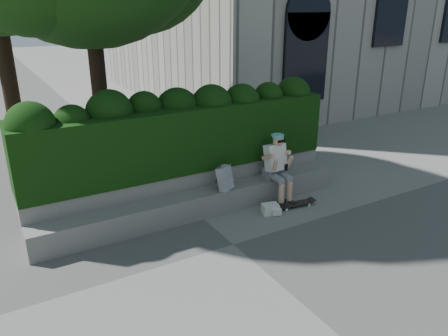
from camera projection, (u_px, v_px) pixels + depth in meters
ground at (233, 244)px, 7.20m from camera, size 80.00×80.00×0.00m
bench_ledge at (199, 204)px, 8.13m from camera, size 6.00×0.45×0.45m
planter_wall at (187, 188)px, 8.47m from camera, size 6.00×0.50×0.75m
hedge at (181, 137)px, 8.30m from camera, size 6.00×1.00×1.20m
person at (277, 165)px, 8.57m from camera, size 0.40×0.76×1.38m
skateboard at (296, 204)px, 8.52m from camera, size 0.75×0.27×0.08m
backpack_plaid at (225, 178)px, 8.13m from camera, size 0.35×0.31×0.46m
backpack_ground at (270, 209)px, 8.23m from camera, size 0.34×0.28×0.19m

